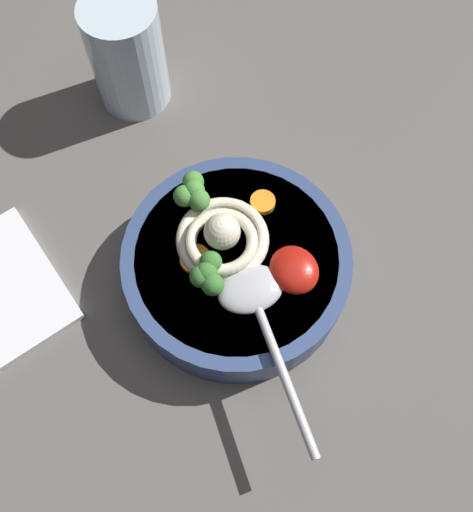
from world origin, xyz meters
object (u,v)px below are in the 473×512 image
drinking_glass (127,55)px  noodle_pile (222,238)px  soup_bowl (236,266)px  soup_spoon (256,303)px

drinking_glass → noodle_pile: bearing=-2.8°
soup_bowl → drinking_glass: size_ratio=1.72×
soup_bowl → soup_spoon: bearing=-8.9°
soup_bowl → soup_spoon: 6.10cm
soup_bowl → soup_spoon: soup_spoon is taller
soup_bowl → noodle_pile: noodle_pile is taller
soup_bowl → noodle_pile: (-1.72, -0.54, 3.69)cm
noodle_pile → drinking_glass: bearing=177.2°
soup_bowl → noodle_pile: 4.11cm
soup_bowl → noodle_pile: size_ratio=2.26×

